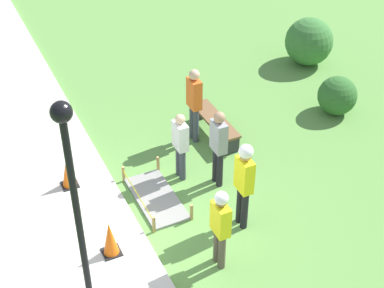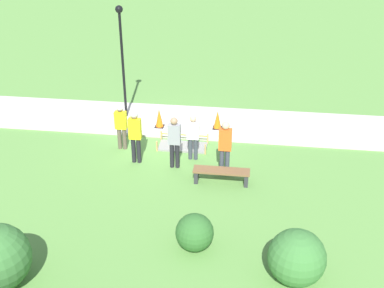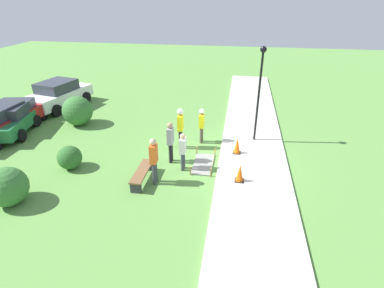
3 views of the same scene
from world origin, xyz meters
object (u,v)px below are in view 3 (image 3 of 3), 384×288
at_px(worker_supervisor, 180,124).
at_px(bystander_in_orange_shirt, 154,158).
at_px(traffic_cone_near_patch, 240,173).
at_px(lamppost_near, 260,82).
at_px(bystander_in_gray_shirt, 183,150).
at_px(parked_car_white, 58,94).
at_px(traffic_cone_far_patch, 237,146).
at_px(worker_assistant, 202,123).
at_px(parked_car_green, 13,117).
at_px(bystander_in_white_shirt, 170,140).
at_px(park_bench, 142,173).

bearing_deg(worker_supervisor, bystander_in_orange_shirt, 172.39).
relative_size(traffic_cone_near_patch, lamppost_near, 0.16).
distance_m(traffic_cone_near_patch, lamppost_near, 4.49).
bearing_deg(bystander_in_orange_shirt, bystander_in_gray_shirt, -37.35).
bearing_deg(parked_car_white, traffic_cone_far_patch, -99.58).
bearing_deg(lamppost_near, worker_assistant, 101.47).
relative_size(lamppost_near, parked_car_green, 0.92).
bearing_deg(bystander_in_white_shirt, bystander_in_gray_shirt, -130.35).
distance_m(bystander_in_gray_shirt, parked_car_white, 10.78).
bearing_deg(worker_supervisor, parked_car_white, 63.98).
bearing_deg(worker_supervisor, traffic_cone_near_patch, -132.08).
distance_m(worker_assistant, bystander_in_orange_shirt, 3.89).
distance_m(traffic_cone_near_patch, worker_supervisor, 3.76).
height_order(lamppost_near, parked_car_white, lamppost_near).
distance_m(traffic_cone_far_patch, park_bench, 4.38).
height_order(park_bench, lamppost_near, lamppost_near).
height_order(park_bench, worker_supervisor, worker_supervisor).
height_order(traffic_cone_near_patch, worker_assistant, worker_assistant).
distance_m(traffic_cone_far_patch, worker_assistant, 2.05).
bearing_deg(worker_supervisor, bystander_in_white_shirt, 173.22).
relative_size(worker_assistant, parked_car_green, 0.36).
height_order(traffic_cone_near_patch, bystander_in_gray_shirt, bystander_in_gray_shirt).
distance_m(park_bench, parked_car_green, 8.71).
height_order(traffic_cone_near_patch, worker_supervisor, worker_supervisor).
bearing_deg(traffic_cone_near_patch, parked_car_green, 75.42).
bearing_deg(worker_supervisor, park_bench, 162.57).
bearing_deg(traffic_cone_far_patch, worker_assistant, 59.82).
height_order(bystander_in_gray_shirt, bystander_in_white_shirt, bystander_in_white_shirt).
xyz_separation_m(worker_supervisor, bystander_in_white_shirt, (-1.32, 0.16, -0.15)).
bearing_deg(lamppost_near, traffic_cone_near_patch, 170.30).
bearing_deg(bystander_in_orange_shirt, park_bench, 84.17).
height_order(traffic_cone_near_patch, bystander_in_white_shirt, bystander_in_white_shirt).
relative_size(traffic_cone_far_patch, parked_car_white, 0.16).
relative_size(worker_assistant, bystander_in_orange_shirt, 0.92).
relative_size(parked_car_green, parked_car_white, 1.05).
bearing_deg(parked_car_green, bystander_in_orange_shirt, -124.92).
bearing_deg(park_bench, traffic_cone_near_patch, -83.14).
relative_size(park_bench, worker_supervisor, 0.91).
height_order(traffic_cone_far_patch, parked_car_green, parked_car_green).
bearing_deg(traffic_cone_near_patch, bystander_in_white_shirt, 68.30).
relative_size(traffic_cone_far_patch, bystander_in_orange_shirt, 0.40).
height_order(worker_supervisor, bystander_in_white_shirt, worker_supervisor).
xyz_separation_m(park_bench, parked_car_green, (3.47, 7.98, 0.41)).
bearing_deg(bystander_in_orange_shirt, traffic_cone_far_patch, -47.89).
distance_m(bystander_in_orange_shirt, parked_car_white, 10.79).
xyz_separation_m(bystander_in_gray_shirt, parked_car_green, (2.40, 9.35, -0.16)).
distance_m(worker_assistant, bystander_in_white_shirt, 2.28).
bearing_deg(parked_car_white, bystander_in_orange_shirt, -119.09).
relative_size(worker_supervisor, parked_car_white, 0.43).
bearing_deg(bystander_in_gray_shirt, bystander_in_white_shirt, 49.65).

